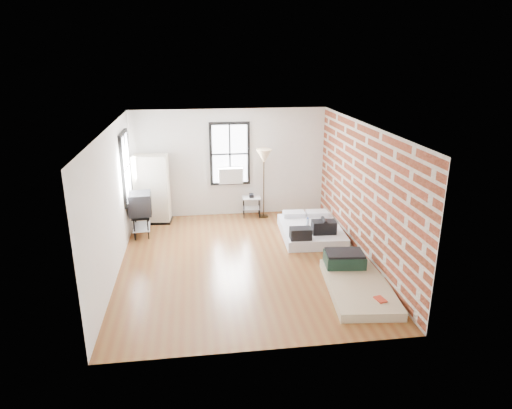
{
  "coord_description": "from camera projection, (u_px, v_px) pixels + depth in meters",
  "views": [
    {
      "loc": [
        -0.91,
        -8.58,
        4.14
      ],
      "look_at": [
        0.32,
        0.3,
        1.14
      ],
      "focal_mm": 32.0,
      "sensor_mm": 36.0,
      "label": 1
    }
  ],
  "objects": [
    {
      "name": "mattress_main",
      "position": [
        311.0,
        230.0,
        10.75
      ],
      "size": [
        1.45,
        1.91,
        0.59
      ],
      "rotation": [
        0.0,
        0.0,
        -0.05
      ],
      "color": "white",
      "rests_on": "ground"
    },
    {
      "name": "ground",
      "position": [
        243.0,
        262.0,
        9.49
      ],
      "size": [
        6.0,
        6.0,
        0.0
      ],
      "primitive_type": "plane",
      "color": "brown",
      "rests_on": "ground"
    },
    {
      "name": "mattress_bare",
      "position": [
        355.0,
        280.0,
        8.44
      ],
      "size": [
        1.29,
        2.16,
        0.44
      ],
      "rotation": [
        0.0,
        0.0,
        -0.1
      ],
      "color": "tan",
      "rests_on": "ground"
    },
    {
      "name": "tv_stand",
      "position": [
        140.0,
        205.0,
        10.65
      ],
      "size": [
        0.56,
        0.76,
        1.04
      ],
      "rotation": [
        0.0,
        0.0,
        0.07
      ],
      "color": "black",
      "rests_on": "ground"
    },
    {
      "name": "room_shell",
      "position": [
        251.0,
        176.0,
        9.31
      ],
      "size": [
        5.02,
        6.02,
        2.8
      ],
      "color": "silver",
      "rests_on": "ground"
    },
    {
      "name": "wardrobe",
      "position": [
        152.0,
        189.0,
        11.45
      ],
      "size": [
        0.92,
        0.59,
        1.74
      ],
      "rotation": [
        0.0,
        0.0,
        -0.1
      ],
      "color": "black",
      "rests_on": "ground"
    },
    {
      "name": "side_table",
      "position": [
        251.0,
        201.0,
        11.98
      ],
      "size": [
        0.49,
        0.41,
        0.62
      ],
      "rotation": [
        0.0,
        0.0,
        -0.06
      ],
      "color": "black",
      "rests_on": "ground"
    },
    {
      "name": "floor_lamp",
      "position": [
        264.0,
        159.0,
        11.6
      ],
      "size": [
        0.39,
        0.39,
        1.81
      ],
      "color": "black",
      "rests_on": "ground"
    }
  ]
}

